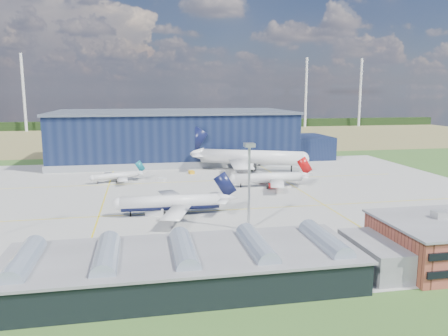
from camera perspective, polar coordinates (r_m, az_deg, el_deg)
ground at (r=143.04m, az=-3.61°, el=-4.63°), size 600.00×600.00×0.00m
apron at (r=152.67m, az=-4.09°, el=-3.69°), size 220.00×160.00×0.08m
farmland at (r=359.60m, az=-8.08°, el=4.10°), size 600.00×220.00×0.01m
treeline at (r=438.89m, az=-8.63°, el=5.65°), size 600.00×8.00×8.00m
hangar at (r=234.32m, az=-5.91°, el=3.93°), size 145.00×62.00×26.10m
glass_concourse at (r=84.52m, az=-2.78°, el=-12.49°), size 78.00×23.00×8.60m
light_mast_center at (r=112.66m, az=3.30°, el=-0.56°), size 2.60×2.60×23.00m
airliner_navy at (r=129.14m, az=-7.03°, el=-3.51°), size 38.16×37.38×12.13m
airliner_red at (r=167.00m, az=5.74°, el=-0.62°), size 33.93×33.20×10.95m
airliner_widebody at (r=200.38m, az=3.54°, el=2.39°), size 77.21×76.52×19.36m
airliner_regional at (r=180.55m, az=-13.95°, el=-0.59°), size 30.56×30.27×7.74m
gse_tug_b at (r=106.67m, az=-24.84°, el=-10.32°), size 2.92×3.57×1.34m
gse_van_a at (r=130.27m, az=-8.97°, el=-5.65°), size 5.92×3.87×2.39m
gse_van_b at (r=184.28m, az=1.76°, el=-0.93°), size 4.60×5.82×2.43m
gse_tug_c at (r=193.83m, az=-4.27°, el=-0.56°), size 2.52×3.53×1.42m
gse_cart_b at (r=179.06m, az=-8.18°, el=-1.51°), size 3.87×3.61×1.40m
car_a at (r=113.73m, az=22.43°, el=-8.93°), size 3.53×1.46×1.20m
car_b at (r=112.90m, az=21.75°, el=-9.04°), size 3.73×2.13×1.16m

